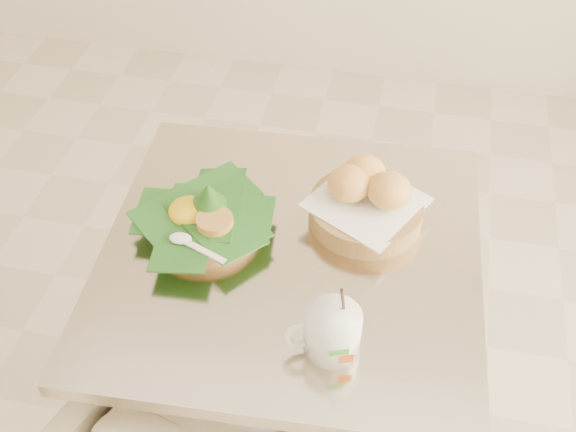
% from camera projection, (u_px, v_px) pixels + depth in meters
% --- Properties ---
extents(cafe_table, '(0.74, 0.74, 0.75)m').
position_uv_depth(cafe_table, '(291.00, 324.00, 1.50)').
color(cafe_table, gray).
rests_on(cafe_table, floor).
extents(rice_basket, '(0.26, 0.26, 0.13)m').
position_uv_depth(rice_basket, '(204.00, 216.00, 1.36)').
color(rice_basket, '#9E7C44').
rests_on(rice_basket, cafe_table).
extents(bread_basket, '(0.25, 0.25, 0.11)m').
position_uv_depth(bread_basket, '(366.00, 200.00, 1.38)').
color(bread_basket, '#9E7C44').
rests_on(bread_basket, cafe_table).
extents(coffee_mug, '(0.12, 0.10, 0.16)m').
position_uv_depth(coffee_mug, '(331.00, 331.00, 1.16)').
color(coffee_mug, white).
rests_on(coffee_mug, cafe_table).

